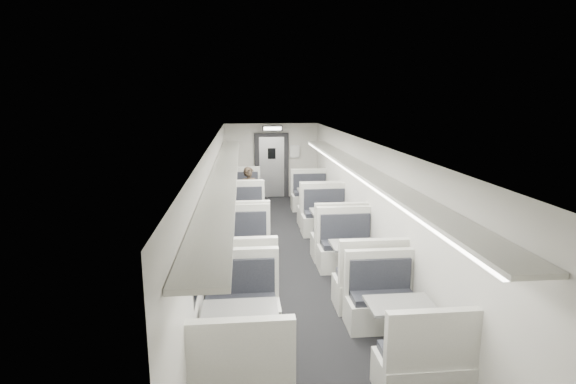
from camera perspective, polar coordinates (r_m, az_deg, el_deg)
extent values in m
cube|color=black|center=(9.10, 0.45, -9.23)|extent=(3.00, 12.00, 0.12)
cube|color=silver|center=(8.52, 0.48, 6.78)|extent=(3.00, 12.00, 0.12)
cube|color=beige|center=(14.66, -2.13, 4.03)|extent=(3.00, 0.12, 2.40)
cube|color=beige|center=(8.70, -9.81, -1.72)|extent=(0.12, 12.00, 2.40)
cube|color=beige|center=(9.02, 10.36, -1.24)|extent=(0.12, 12.00, 2.40)
cube|color=#B9B9AE|center=(11.53, -5.97, -3.11)|extent=(1.13, 0.63, 0.48)
cube|color=black|center=(11.49, -6.00, -1.66)|extent=(1.00, 0.50, 0.11)
cube|color=#B9B9AE|center=(11.16, -6.04, -0.38)|extent=(1.13, 0.13, 0.75)
cube|color=#B9B9AE|center=(13.15, -5.97, -1.22)|extent=(1.13, 0.63, 0.48)
cube|color=black|center=(13.05, -6.00, 0.00)|extent=(1.00, 0.50, 0.11)
cube|color=#B9B9AE|center=(13.24, -6.02, 1.59)|extent=(1.13, 0.13, 0.75)
cylinder|color=silver|center=(12.31, -5.98, -1.53)|extent=(0.11, 0.11, 0.74)
cylinder|color=silver|center=(12.39, -5.95, -3.11)|extent=(0.38, 0.38, 0.03)
cube|color=slate|center=(12.22, -6.02, 0.34)|extent=(0.94, 0.64, 0.04)
cube|color=#B9B9AE|center=(9.23, -5.98, -6.96)|extent=(1.16, 0.65, 0.49)
cube|color=black|center=(9.17, -6.02, -5.12)|extent=(1.03, 0.51, 0.11)
cube|color=#B9B9AE|center=(8.82, -6.07, -3.59)|extent=(1.16, 0.13, 0.77)
cube|color=#B9B9AE|center=(10.86, -5.97, -4.04)|extent=(1.16, 0.65, 0.49)
cube|color=black|center=(10.75, -6.01, -2.55)|extent=(1.03, 0.51, 0.11)
cube|color=#B9B9AE|center=(10.93, -6.05, -0.53)|extent=(1.16, 0.13, 0.77)
cylinder|color=silver|center=(10.00, -5.99, -4.66)|extent=(0.11, 0.11, 0.75)
cylinder|color=silver|center=(10.11, -5.95, -6.62)|extent=(0.39, 0.39, 0.03)
cube|color=slate|center=(9.89, -6.05, -2.33)|extent=(0.96, 0.66, 0.04)
cube|color=#B9B9AE|center=(7.20, -5.99, -12.69)|extent=(1.12, 0.62, 0.48)
cube|color=black|center=(7.11, -6.05, -10.45)|extent=(1.00, 0.50, 0.11)
cube|color=#B9B9AE|center=(6.75, -6.11, -8.80)|extent=(1.12, 0.13, 0.74)
cube|color=#B9B9AE|center=(8.73, -5.98, -8.16)|extent=(1.12, 0.62, 0.48)
cube|color=black|center=(8.60, -6.03, -6.41)|extent=(1.00, 0.50, 0.11)
cube|color=#B9B9AE|center=(8.75, -6.07, -3.90)|extent=(1.12, 0.13, 0.74)
cylinder|color=silver|center=(7.91, -6.01, -9.35)|extent=(0.11, 0.11, 0.73)
cylinder|color=silver|center=(8.04, -5.95, -11.67)|extent=(0.38, 0.38, 0.03)
cube|color=slate|center=(7.77, -6.07, -6.55)|extent=(0.93, 0.64, 0.04)
cube|color=black|center=(4.99, -6.10, -21.23)|extent=(0.96, 0.48, 0.10)
cube|color=#B9B9AE|center=(4.61, -6.19, -19.74)|extent=(1.08, 0.12, 0.72)
cube|color=#B9B9AE|center=(6.48, -6.00, -15.72)|extent=(1.08, 0.60, 0.46)
cube|color=black|center=(6.33, -6.06, -13.59)|extent=(0.96, 0.48, 0.10)
cube|color=#B9B9AE|center=(6.43, -6.11, -10.16)|extent=(1.08, 0.12, 0.72)
cylinder|color=silver|center=(5.72, -6.04, -18.35)|extent=(0.10, 0.10, 0.71)
cylinder|color=silver|center=(5.90, -5.96, -21.18)|extent=(0.37, 0.37, 0.03)
cube|color=slate|center=(5.53, -6.13, -14.82)|extent=(0.90, 0.61, 0.04)
cube|color=#B9B9AE|center=(11.60, 3.97, -3.04)|extent=(1.08, 0.60, 0.46)
cube|color=black|center=(11.56, 3.96, -1.67)|extent=(0.95, 0.48, 0.10)
cube|color=#B9B9AE|center=(11.25, 4.20, -0.46)|extent=(1.08, 0.12, 0.71)
cube|color=#B9B9AE|center=(13.12, 2.80, -1.25)|extent=(1.08, 0.60, 0.46)
cube|color=black|center=(13.03, 2.84, -0.09)|extent=(0.95, 0.48, 0.10)
cube|color=#B9B9AE|center=(13.21, 2.69, 1.43)|extent=(1.08, 0.12, 0.71)
cylinder|color=silver|center=(12.33, 3.36, -1.54)|extent=(0.10, 0.10, 0.70)
cylinder|color=silver|center=(12.41, 3.34, -3.05)|extent=(0.37, 0.37, 0.03)
cube|color=slate|center=(12.24, 3.38, 0.24)|extent=(0.89, 0.61, 0.04)
cube|color=#B9B9AE|center=(9.30, 6.53, -6.89)|extent=(1.11, 0.62, 0.47)
cube|color=black|center=(9.24, 6.53, -5.14)|extent=(0.99, 0.49, 0.10)
cube|color=#B9B9AE|center=(8.91, 6.93, -3.69)|extent=(1.11, 0.13, 0.73)
cube|color=#B9B9AE|center=(10.83, 4.69, -4.11)|extent=(1.11, 0.62, 0.47)
cube|color=black|center=(10.72, 4.75, -2.68)|extent=(0.99, 0.49, 0.10)
cube|color=#B9B9AE|center=(10.89, 4.53, -0.74)|extent=(1.11, 0.13, 0.73)
cylinder|color=silver|center=(10.02, 5.55, -4.71)|extent=(0.10, 0.10, 0.72)
cylinder|color=silver|center=(10.13, 5.51, -6.59)|extent=(0.38, 0.38, 0.03)
cube|color=slate|center=(9.92, 5.60, -2.48)|extent=(0.92, 0.63, 0.04)
cube|color=#B9B9AE|center=(7.32, 10.25, -12.45)|extent=(1.08, 0.60, 0.46)
cube|color=black|center=(7.24, 10.27, -10.33)|extent=(0.96, 0.48, 0.10)
cube|color=#B9B9AE|center=(6.90, 10.94, -8.75)|extent=(1.08, 0.12, 0.72)
cube|color=#B9B9AE|center=(8.75, 7.37, -8.20)|extent=(1.08, 0.60, 0.46)
cube|color=black|center=(8.62, 7.47, -6.52)|extent=(0.96, 0.48, 0.10)
cube|color=#B9B9AE|center=(8.77, 7.15, -4.11)|extent=(1.08, 0.12, 0.72)
cylinder|color=silver|center=(7.98, 8.70, -9.33)|extent=(0.10, 0.10, 0.70)
cylinder|color=silver|center=(8.11, 8.63, -11.55)|extent=(0.37, 0.37, 0.03)
cube|color=slate|center=(7.85, 8.79, -6.65)|extent=(0.90, 0.61, 0.04)
cube|color=#B9B9AE|center=(5.58, 16.60, -21.35)|extent=(1.01, 0.56, 0.43)
cube|color=black|center=(5.47, 16.65, -18.90)|extent=(0.89, 0.45, 0.09)
cube|color=#B9B9AE|center=(5.15, 17.87, -17.43)|extent=(1.01, 0.11, 0.66)
cube|color=#B9B9AE|center=(6.78, 11.75, -14.73)|extent=(1.01, 0.56, 0.43)
cube|color=black|center=(6.65, 11.92, -12.83)|extent=(0.89, 0.45, 0.09)
cube|color=#B9B9AE|center=(6.74, 11.42, -9.82)|extent=(1.01, 0.11, 0.66)
cylinder|color=silver|center=(6.11, 13.95, -16.81)|extent=(0.09, 0.09, 0.65)
cylinder|color=silver|center=(6.27, 13.79, -19.32)|extent=(0.34, 0.34, 0.03)
cube|color=slate|center=(5.95, 14.13, -13.72)|extent=(0.83, 0.57, 0.04)
imported|color=black|center=(11.81, -4.90, -0.31)|extent=(0.60, 0.46, 1.45)
cube|color=black|center=(11.99, -8.42, 2.84)|extent=(0.02, 1.18, 0.84)
cube|color=black|center=(9.83, -8.96, 0.80)|extent=(0.02, 1.18, 0.84)
cube|color=black|center=(7.69, -9.81, -2.38)|extent=(0.02, 1.18, 0.84)
cube|color=black|center=(5.59, -11.32, -7.98)|extent=(0.02, 1.18, 0.84)
cube|color=#B9B9AE|center=(8.24, -8.05, 2.70)|extent=(0.46, 10.40, 0.05)
cube|color=white|center=(8.24, -6.65, 2.39)|extent=(0.05, 10.20, 0.04)
cube|color=#B9B9AE|center=(8.52, 9.16, 2.97)|extent=(0.46, 10.40, 0.05)
cube|color=white|center=(8.48, 7.84, 2.62)|extent=(0.05, 10.20, 0.04)
cube|color=black|center=(14.56, -2.09, 3.38)|extent=(1.10, 0.10, 2.10)
cube|color=silver|center=(14.54, -2.08, 3.17)|extent=(0.80, 0.05, 1.95)
cube|color=black|center=(14.44, -2.08, 4.91)|extent=(0.25, 0.02, 0.35)
cube|color=black|center=(13.94, -2.00, 8.08)|extent=(0.62, 0.10, 0.16)
cube|color=white|center=(13.88, -1.98, 8.06)|extent=(0.54, 0.02, 0.10)
cube|color=silver|center=(14.55, 0.86, 5.17)|extent=(0.32, 0.02, 0.40)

